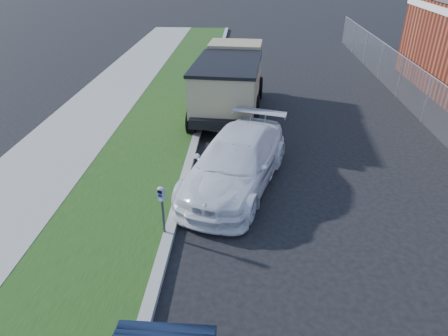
{
  "coord_description": "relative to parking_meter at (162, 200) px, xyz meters",
  "views": [
    {
      "loc": [
        -0.91,
        -7.96,
        5.93
      ],
      "look_at": [
        -1.4,
        1.0,
        1.0
      ],
      "focal_mm": 32.0,
      "sensor_mm": 36.0,
      "label": 1
    }
  ],
  "objects": [
    {
      "name": "chainlink_fence",
      "position": [
        8.7,
        7.61,
        0.24
      ],
      "size": [
        0.06,
        30.06,
        30.0
      ],
      "color": "slate",
      "rests_on": "ground"
    },
    {
      "name": "ground",
      "position": [
        2.7,
        0.61,
        -1.02
      ],
      "size": [
        120.0,
        120.0,
        0.0
      ],
      "primitive_type": "plane",
      "color": "black",
      "rests_on": "ground"
    },
    {
      "name": "white_wagon",
      "position": [
        1.59,
        2.53,
        -0.29
      ],
      "size": [
        3.43,
        5.47,
        1.48
      ],
      "primitive_type": "imported",
      "rotation": [
        0.0,
        0.0,
        -0.29
      ],
      "color": "white",
      "rests_on": "ground"
    },
    {
      "name": "parking_meter",
      "position": [
        0.0,
        0.0,
        0.0
      ],
      "size": [
        0.2,
        0.16,
        1.25
      ],
      "rotation": [
        0.0,
        0.0,
        -0.31
      ],
      "color": "#3F4247",
      "rests_on": "ground"
    },
    {
      "name": "streetside",
      "position": [
        -2.87,
        2.61,
        -0.96
      ],
      "size": [
        6.12,
        50.0,
        0.15
      ],
      "color": "gray",
      "rests_on": "ground"
    },
    {
      "name": "dump_truck",
      "position": [
        1.18,
        8.41,
        0.34
      ],
      "size": [
        2.87,
        6.33,
        2.42
      ],
      "rotation": [
        0.0,
        0.0,
        -0.08
      ],
      "color": "black",
      "rests_on": "ground"
    }
  ]
}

